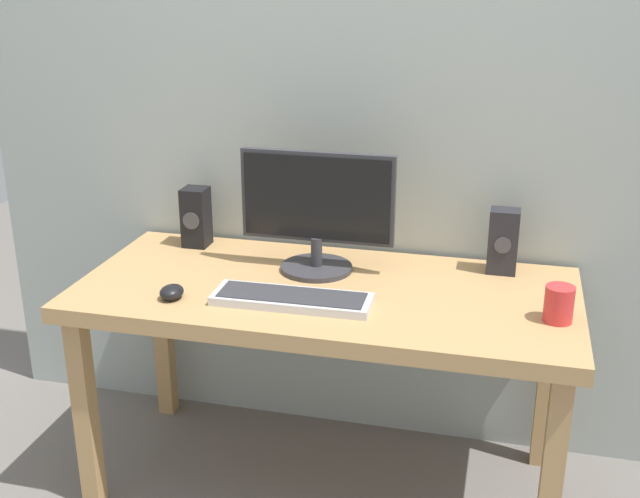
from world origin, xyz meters
TOP-DOWN VIEW (x-y plane):
  - ground_plane at (0.00, 0.00)m, footprint 6.00×6.00m
  - wall_back at (0.00, 0.39)m, footprint 2.67×0.04m
  - desk at (0.00, 0.00)m, footprint 1.51×0.69m
  - monitor at (-0.06, 0.13)m, footprint 0.49×0.23m
  - keyboard_primary at (-0.07, -0.14)m, footprint 0.46×0.15m
  - mouse at (-0.42, -0.20)m, footprint 0.07×0.08m
  - speaker_right at (0.51, 0.25)m, footprint 0.09×0.08m
  - speaker_left at (-0.52, 0.25)m, footprint 0.08×0.09m
  - coffee_mug at (0.67, -0.08)m, footprint 0.08×0.08m

SIDE VIEW (x-z plane):
  - ground_plane at x=0.00m, z-range 0.00..0.00m
  - desk at x=0.00m, z-range 0.28..0.98m
  - keyboard_primary at x=-0.07m, z-range 0.70..0.73m
  - mouse at x=-0.42m, z-range 0.70..0.74m
  - coffee_mug at x=0.67m, z-range 0.70..0.81m
  - speaker_left at x=-0.52m, z-range 0.70..0.91m
  - speaker_right at x=0.51m, z-range 0.70..0.91m
  - monitor at x=-0.06m, z-range 0.71..1.09m
  - wall_back at x=0.00m, z-range 0.00..3.00m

